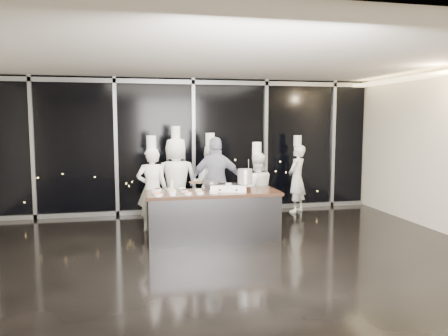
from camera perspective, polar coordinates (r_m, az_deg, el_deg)
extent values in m
plane|color=black|center=(7.42, -0.09, -11.08)|extent=(9.00, 9.00, 0.00)
cube|color=beige|center=(10.55, -4.08, 2.93)|extent=(9.00, 0.02, 3.20)
cube|color=beige|center=(3.78, 11.10, -3.22)|extent=(9.00, 0.02, 3.20)
cube|color=beige|center=(7.15, -0.09, 14.20)|extent=(9.00, 7.00, 0.02)
cube|color=black|center=(10.49, -4.03, 2.91)|extent=(8.90, 0.04, 3.18)
cube|color=#95989D|center=(10.46, -4.06, 11.13)|extent=(8.90, 0.08, 0.10)
cube|color=#95989D|center=(10.64, -3.93, -5.46)|extent=(8.90, 0.08, 0.10)
cube|color=#95989D|center=(10.55, -23.75, 2.41)|extent=(0.08, 0.08, 3.20)
cube|color=#95989D|center=(10.34, -13.93, 2.69)|extent=(0.08, 0.08, 3.20)
cube|color=#95989D|center=(10.44, -3.99, 2.90)|extent=(0.08, 0.08, 3.20)
cube|color=#95989D|center=(10.84, 5.48, 3.01)|extent=(0.08, 0.08, 3.20)
cube|color=#95989D|center=(11.52, 14.06, 3.04)|extent=(0.08, 0.08, 3.20)
cube|color=#3B3A3F|center=(8.16, -1.42, -6.42)|extent=(2.40, 0.80, 0.84)
cube|color=#41251B|center=(8.08, -1.43, -3.30)|extent=(2.46, 0.86, 0.06)
cube|color=white|center=(8.15, 0.60, -2.58)|extent=(0.74, 0.56, 0.12)
cylinder|color=black|center=(8.14, -0.53, -2.08)|extent=(0.27, 0.27, 0.02)
cylinder|color=black|center=(8.13, 1.74, -2.10)|extent=(0.27, 0.27, 0.02)
cylinder|color=black|center=(7.95, -0.55, -2.88)|extent=(0.04, 0.03, 0.04)
cylinder|color=black|center=(7.93, 1.64, -2.89)|extent=(0.04, 0.03, 0.04)
cylinder|color=gray|center=(8.14, -1.73, -1.83)|extent=(0.40, 0.40, 0.06)
cube|color=#4C2B14|center=(8.16, -3.74, -1.78)|extent=(0.24, 0.09, 0.02)
cylinder|color=silver|center=(8.09, 2.76, -1.10)|extent=(0.33, 0.33, 0.27)
cylinder|color=white|center=(7.67, -8.62, -3.50)|extent=(0.16, 0.16, 0.04)
cylinder|color=#F15B28|center=(7.66, -8.62, -3.37)|extent=(0.13, 0.13, 0.01)
cylinder|color=white|center=(7.97, -8.89, -3.12)|extent=(0.16, 0.16, 0.04)
cylinder|color=#CCB790|center=(7.97, -8.89, -3.00)|extent=(0.13, 0.13, 0.01)
cylinder|color=white|center=(8.24, -8.64, -2.82)|extent=(0.14, 0.14, 0.04)
cylinder|color=#391211|center=(8.23, -8.65, -2.70)|extent=(0.12, 0.12, 0.01)
cylinder|color=white|center=(7.70, -6.75, -3.42)|extent=(0.12, 0.12, 0.04)
cylinder|color=white|center=(7.70, -6.75, -3.30)|extent=(0.10, 0.10, 0.01)
cylinder|color=white|center=(7.99, -6.78, -3.07)|extent=(0.15, 0.15, 0.04)
cylinder|color=#E2D171|center=(7.98, -6.78, -2.96)|extent=(0.12, 0.12, 0.01)
cylinder|color=white|center=(8.22, -6.96, -2.81)|extent=(0.16, 0.16, 0.04)
cylinder|color=tan|center=(8.22, -6.96, -2.69)|extent=(0.13, 0.13, 0.01)
cylinder|color=white|center=(7.74, -4.72, -3.35)|extent=(0.12, 0.12, 0.04)
cylinder|color=#C2684F|center=(7.74, -4.72, -3.23)|extent=(0.10, 0.10, 0.01)
cylinder|color=white|center=(8.03, -5.22, -3.00)|extent=(0.15, 0.15, 0.04)
cylinder|color=black|center=(8.03, -5.22, -2.88)|extent=(0.12, 0.12, 0.01)
cylinder|color=white|center=(8.25, -5.49, -2.76)|extent=(0.14, 0.14, 0.04)
cylinder|color=beige|center=(8.25, -5.49, -2.64)|extent=(0.11, 0.11, 0.01)
cylinder|color=white|center=(7.81, -3.17, -3.25)|extent=(0.13, 0.13, 0.04)
cylinder|color=tan|center=(7.80, -3.17, -3.14)|extent=(0.11, 0.11, 0.01)
cylinder|color=white|center=(8.10, -3.38, -2.91)|extent=(0.13, 0.13, 0.04)
cylinder|color=tan|center=(8.10, -3.38, -2.80)|extent=(0.11, 0.11, 0.01)
cylinder|color=white|center=(7.88, -1.38, -3.16)|extent=(0.16, 0.16, 0.04)
cylinder|color=#F6EDC3|center=(7.88, -1.38, -3.04)|extent=(0.13, 0.13, 0.01)
cylinder|color=silver|center=(8.29, -6.82, -2.31)|extent=(0.06, 0.06, 0.16)
cone|color=silver|center=(8.28, -6.83, -1.56)|extent=(0.05, 0.05, 0.05)
imported|color=white|center=(8.83, -9.37, -2.76)|extent=(0.65, 0.46, 1.68)
cylinder|color=white|center=(8.73, -9.48, 3.35)|extent=(0.21, 0.21, 0.26)
imported|color=white|center=(9.28, -6.24, -1.72)|extent=(0.95, 0.66, 1.86)
cylinder|color=white|center=(9.19, -6.32, 4.65)|extent=(0.20, 0.20, 0.26)
imported|color=white|center=(9.28, -1.81, -2.13)|extent=(1.02, 0.92, 1.71)
cylinder|color=white|center=(9.19, -1.83, 3.78)|extent=(0.25, 0.25, 0.26)
imported|color=#161C3D|center=(9.07, -0.99, -1.83)|extent=(1.13, 0.56, 1.87)
imported|color=white|center=(9.16, 4.25, -2.83)|extent=(0.75, 0.59, 1.53)
cylinder|color=white|center=(9.07, 4.30, 2.58)|extent=(0.19, 0.19, 0.26)
imported|color=white|center=(10.63, 9.49, -1.38)|extent=(0.70, 0.69, 1.62)
cylinder|color=white|center=(10.55, 9.58, 3.54)|extent=(0.27, 0.27, 0.26)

